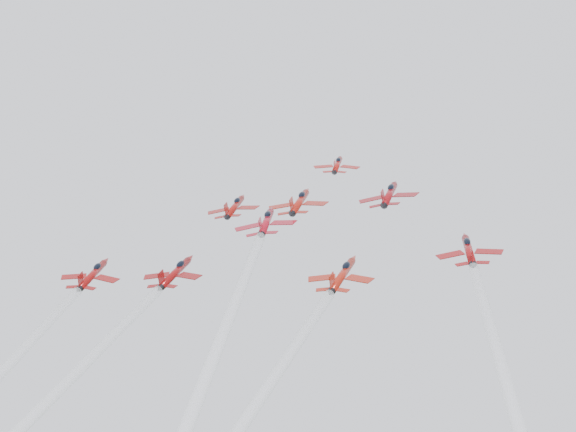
# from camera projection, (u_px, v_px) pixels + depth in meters

# --- Properties ---
(jet_lead) EXTENTS (8.93, 11.18, 7.94)m
(jet_lead) POSITION_uv_depth(u_px,v_px,m) (337.00, 164.00, 153.10)
(jet_lead) COLOR #B01510
(jet_row2_left) EXTENTS (9.22, 11.54, 8.20)m
(jet_row2_left) POSITION_uv_depth(u_px,v_px,m) (235.00, 206.00, 136.72)
(jet_row2_left) COLOR #9C140E
(jet_row2_center) EXTENTS (10.31, 12.91, 9.17)m
(jet_row2_center) POSITION_uv_depth(u_px,v_px,m) (300.00, 201.00, 134.22)
(jet_row2_center) COLOR #AD1B10
(jet_row2_right) EXTENTS (10.04, 12.57, 8.93)m
(jet_row2_right) POSITION_uv_depth(u_px,v_px,m) (389.00, 194.00, 131.38)
(jet_row2_right) COLOR maroon
(jet_center) EXTENTS (10.06, 91.22, 62.62)m
(jet_center) POSITION_uv_depth(u_px,v_px,m) (158.00, 386.00, 81.82)
(jet_center) COLOR #AF1020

